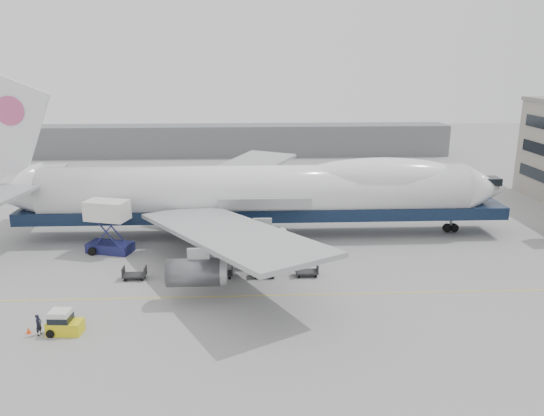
{
  "coord_description": "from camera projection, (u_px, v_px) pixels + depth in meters",
  "views": [
    {
      "loc": [
        -1.03,
        -51.7,
        21.41
      ],
      "look_at": [
        1.71,
        6.0,
        5.19
      ],
      "focal_mm": 35.0,
      "sensor_mm": 36.0,
      "label": 1
    }
  ],
  "objects": [
    {
      "name": "airliner",
      "position": [
        261.0,
        192.0,
        65.61
      ],
      "size": [
        67.0,
        55.3,
        19.98
      ],
      "color": "white",
      "rests_on": "ground"
    },
    {
      "name": "apron_line",
      "position": [
        260.0,
        296.0,
        49.79
      ],
      "size": [
        60.0,
        0.15,
        0.01
      ],
      "primitive_type": "cube",
      "color": "gold",
      "rests_on": "ground"
    },
    {
      "name": "hangar",
      "position": [
        208.0,
        141.0,
        121.47
      ],
      "size": [
        110.0,
        8.0,
        7.0
      ],
      "primitive_type": "cube",
      "color": "slate",
      "rests_on": "ground"
    },
    {
      "name": "dolly_4",
      "position": [
        307.0,
        271.0,
        54.23
      ],
      "size": [
        2.3,
        1.35,
        1.3
      ],
      "color": "#2D2D30",
      "rests_on": "ground"
    },
    {
      "name": "dolly_3",
      "position": [
        264.0,
        272.0,
        54.03
      ],
      "size": [
        2.3,
        1.35,
        1.3
      ],
      "color": "#2D2D30",
      "rests_on": "ground"
    },
    {
      "name": "dolly_2",
      "position": [
        221.0,
        273.0,
        53.83
      ],
      "size": [
        2.3,
        1.35,
        1.3
      ],
      "color": "#2D2D30",
      "rests_on": "ground"
    },
    {
      "name": "traffic_cone",
      "position": [
        28.0,
        330.0,
        42.92
      ],
      "size": [
        0.36,
        0.36,
        0.53
      ],
      "rotation": [
        0.0,
        0.0,
        0.16
      ],
      "color": "#FF430D",
      "rests_on": "ground"
    },
    {
      "name": "baggage_tug",
      "position": [
        63.0,
        323.0,
        42.77
      ],
      "size": [
        2.83,
        1.66,
        2.0
      ],
      "rotation": [
        0.0,
        0.0,
        -0.07
      ],
      "color": "yellow",
      "rests_on": "ground"
    },
    {
      "name": "ground_worker",
      "position": [
        39.0,
        325.0,
        42.48
      ],
      "size": [
        0.57,
        0.74,
        1.79
      ],
      "primitive_type": "imported",
      "rotation": [
        0.0,
        0.0,
        1.32
      ],
      "color": "black",
      "rests_on": "ground"
    },
    {
      "name": "dolly_0",
      "position": [
        135.0,
        274.0,
        53.43
      ],
      "size": [
        2.3,
        1.35,
        1.3
      ],
      "color": "#2D2D30",
      "rests_on": "ground"
    },
    {
      "name": "ground",
      "position": [
        258.0,
        271.0,
        55.56
      ],
      "size": [
        260.0,
        260.0,
        0.0
      ],
      "primitive_type": "plane",
      "color": "gray",
      "rests_on": "ground"
    },
    {
      "name": "catering_truck",
      "position": [
        108.0,
        223.0,
        60.23
      ],
      "size": [
        5.53,
        4.46,
        6.11
      ],
      "rotation": [
        0.0,
        0.0,
        -0.29
      ],
      "color": "#1B1E51",
      "rests_on": "ground"
    },
    {
      "name": "dolly_1",
      "position": [
        178.0,
        273.0,
        53.63
      ],
      "size": [
        2.3,
        1.35,
        1.3
      ],
      "color": "#2D2D30",
      "rests_on": "ground"
    }
  ]
}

